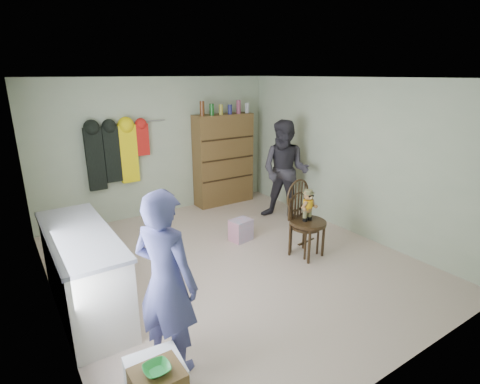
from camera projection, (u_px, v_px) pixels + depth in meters
ground_plane at (233, 262)px, 5.29m from camera, size 5.00×5.00×0.00m
room_walls at (212, 146)px, 5.23m from camera, size 5.00×5.00×5.00m
counter at (84, 272)px, 4.11m from camera, size 0.64×1.86×0.94m
bowl at (157, 369)px, 2.67m from camera, size 0.19×0.19×0.05m
chair_front at (305, 213)px, 5.33m from camera, size 0.58×0.58×1.12m
chair_far at (303, 222)px, 5.45m from camera, size 0.44×0.44×0.91m
striped_bag at (241, 230)px, 5.95m from camera, size 0.36×0.30×0.34m
person_left at (166, 283)px, 3.19m from camera, size 0.66×0.73×1.69m
person_right at (285, 171)px, 6.61m from camera, size 1.04×1.10×1.80m
dresser at (223, 159)px, 7.49m from camera, size 1.20×0.39×2.07m
coat_rack at (116, 154)px, 6.36m from camera, size 1.42×0.12×1.09m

